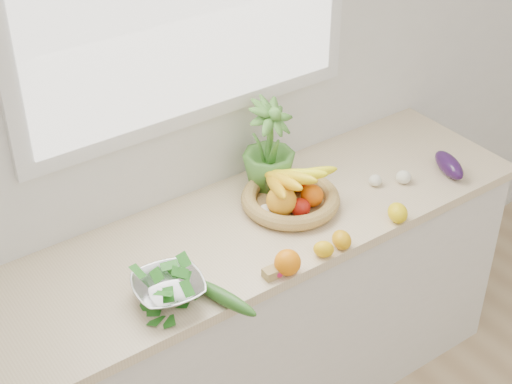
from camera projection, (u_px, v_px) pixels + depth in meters
back_wall at (190, 82)px, 2.69m from camera, size 4.50×0.02×2.70m
counter_cabinet at (242, 327)px, 3.01m from camera, size 2.20×0.58×0.86m
countertop at (241, 234)px, 2.75m from camera, size 2.24×0.62×0.04m
orange_loose at (288, 262)px, 2.52m from camera, size 0.11×0.11×0.09m
lemon_a at (342, 240)px, 2.64m from camera, size 0.08×0.09×0.06m
lemon_b at (398, 213)px, 2.76m from camera, size 0.10×0.11×0.07m
lemon_c at (324, 249)px, 2.61m from camera, size 0.09×0.09×0.06m
apple at (300, 208)px, 2.79m from camera, size 0.09×0.09×0.07m
ginger at (278, 270)px, 2.53m from camera, size 0.10×0.05×0.03m
garlic_a at (266, 211)px, 2.79m from camera, size 0.07×0.07×0.05m
garlic_b at (375, 180)px, 2.96m from camera, size 0.06×0.06×0.04m
garlic_c at (404, 177)px, 2.97m from camera, size 0.06×0.06×0.05m
eggplant at (449, 165)px, 3.02m from camera, size 0.13×0.20×0.07m
cucumber at (224, 297)px, 2.41m from camera, size 0.12×0.26×0.05m
radish at (279, 273)px, 2.52m from camera, size 0.03×0.03×0.03m
potted_herb at (269, 146)px, 2.86m from camera, size 0.26×0.26×0.35m
fruit_basket at (290, 194)px, 2.83m from camera, size 0.45×0.45×0.19m
colander_with_spinach at (168, 284)px, 2.41m from camera, size 0.26×0.26×0.12m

